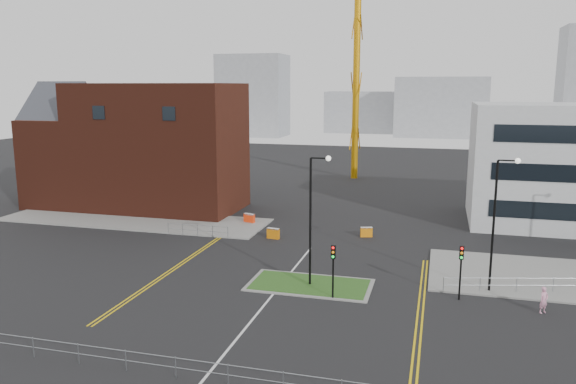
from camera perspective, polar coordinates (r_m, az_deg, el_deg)
name	(u,v)px	position (r m, az deg, el deg)	size (l,w,h in m)	color
ground	(244,329)	(33.20, -4.45, -13.75)	(200.00, 200.00, 0.00)	black
pavement_left	(134,220)	(60.39, -15.41, -2.74)	(28.00, 8.00, 0.12)	slate
island_kerb	(310,285)	(39.78, 2.23, -9.42)	(8.60, 4.60, 0.08)	slate
grass_island	(310,285)	(39.78, 2.23, -9.39)	(8.00, 4.00, 0.12)	#264818
brick_building	(135,148)	(65.86, -15.30, 4.36)	(24.20, 10.07, 14.24)	#4C1E13
streetlamp_island	(314,210)	(38.22, 2.61, -1.86)	(1.46, 0.36, 9.18)	black
streetlamp_right_near	(498,214)	(39.49, 20.54, -2.13)	(1.46, 0.36, 9.18)	black
traffic_light_island	(333,261)	(36.71, 4.61, -7.02)	(0.28, 0.33, 3.65)	black
traffic_light_right	(461,262)	(38.10, 17.18, -6.81)	(0.28, 0.33, 3.65)	black
railing_front	(201,367)	(27.87, -8.80, -17.12)	(24.05, 0.05, 1.10)	gray
railing_left	(197,228)	(52.70, -9.18, -3.67)	(6.05, 0.05, 1.10)	gray
centre_line	(256,316)	(34.93, -3.32, -12.45)	(0.15, 30.00, 0.01)	silver
yellow_left_a	(179,264)	(45.13, -11.02, -7.18)	(0.12, 24.00, 0.01)	gold
yellow_left_b	(182,264)	(45.01, -10.68, -7.22)	(0.12, 24.00, 0.01)	gold
yellow_right_a	(418,307)	(37.06, 13.11, -11.32)	(0.12, 20.00, 0.01)	gold
yellow_right_b	(423,308)	(37.06, 13.58, -11.34)	(0.12, 20.00, 0.01)	gold
skyline_a	(253,96)	(156.73, -3.57, 9.74)	(18.00, 12.00, 22.00)	gray
skyline_b	(441,107)	(158.51, 15.25, 8.31)	(24.00, 12.00, 16.00)	gray
skyline_d	(378,112)	(169.57, 9.09, 8.01)	(30.00, 12.00, 12.00)	gray
pedestrian	(544,300)	(38.35, 24.55, -9.95)	(0.61, 0.40, 1.67)	#F09BBC
barrier_left	(249,218)	(57.04, -3.96, -2.66)	(1.25, 0.76, 1.00)	red
barrier_mid	(273,233)	(51.33, -1.51, -4.18)	(1.19, 0.57, 0.96)	orange
barrier_right	(366,232)	(52.39, 7.97, -4.01)	(1.14, 0.66, 0.91)	orange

